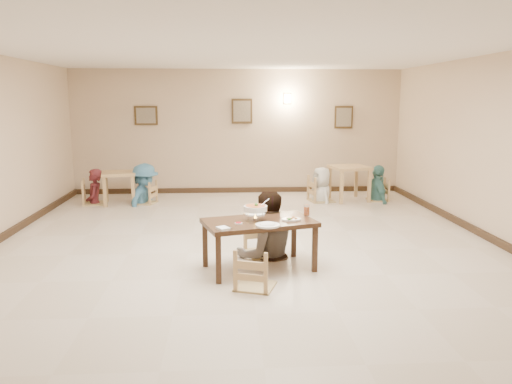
{
  "coord_description": "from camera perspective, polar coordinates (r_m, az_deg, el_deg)",
  "views": [
    {
      "loc": [
        -0.31,
        -7.25,
        2.26
      ],
      "look_at": [
        0.14,
        -0.01,
        0.92
      ],
      "focal_mm": 35.0,
      "sensor_mm": 36.0,
      "label": 1
    }
  ],
  "objects": [
    {
      "name": "rice_plate_far",
      "position": [
        6.98,
        -0.09,
        -2.55
      ],
      "size": [
        0.28,
        0.28,
        0.06
      ],
      "color": "white",
      "rests_on": "main_table"
    },
    {
      "name": "picture_c",
      "position": [
        12.55,
        9.99,
        8.42
      ],
      "size": [
        0.45,
        0.04,
        0.55
      ],
      "color": "#3C2A15",
      "rests_on": "wall_back"
    },
    {
      "name": "bg_diner_b",
      "position": [
        11.23,
        -12.74,
        3.18
      ],
      "size": [
        0.95,
        1.29,
        1.78
      ],
      "primitive_type": "imported",
      "rotation": [
        0.0,
        0.0,
        1.29
      ],
      "color": "teal",
      "rests_on": "floor"
    },
    {
      "name": "baseboard_right",
      "position": [
        8.7,
        26.21,
        -5.31
      ],
      "size": [
        0.06,
        10.0,
        0.12
      ],
      "primitive_type": "cube",
      "color": "#312114",
      "rests_on": "floor"
    },
    {
      "name": "picture_a",
      "position": [
        12.36,
        -12.46,
        8.53
      ],
      "size": [
        0.55,
        0.04,
        0.45
      ],
      "color": "#3C2A15",
      "rests_on": "wall_back"
    },
    {
      "name": "main_diner",
      "position": [
        7.21,
        1.2,
        0.07
      ],
      "size": [
        1.06,
        0.9,
        1.92
      ],
      "primitive_type": "imported",
      "rotation": [
        0.0,
        0.0,
        3.35
      ],
      "color": "gray",
      "rests_on": "floor"
    },
    {
      "name": "bg_chair_ll",
      "position": [
        11.51,
        -18.06,
        1.24
      ],
      "size": [
        0.49,
        0.49,
        1.05
      ],
      "rotation": [
        0.0,
        0.0,
        1.76
      ],
      "color": "tan",
      "rests_on": "floor"
    },
    {
      "name": "bg_diner_c",
      "position": [
        11.3,
        7.53,
        2.82
      ],
      "size": [
        0.67,
        0.86,
        1.56
      ],
      "primitive_type": "imported",
      "rotation": [
        0.0,
        0.0,
        4.97
      ],
      "color": "silver",
      "rests_on": "floor"
    },
    {
      "name": "bg_diner_d",
      "position": [
        11.63,
        13.86,
        3.01
      ],
      "size": [
        0.47,
        0.98,
        1.63
      ],
      "primitive_type": "imported",
      "rotation": [
        0.0,
        0.0,
        1.65
      ],
      "color": "teal",
      "rests_on": "floor"
    },
    {
      "name": "drink_glass",
      "position": [
        6.99,
        5.81,
        -2.1
      ],
      "size": [
        0.08,
        0.08,
        0.15
      ],
      "color": "white",
      "rests_on": "main_table"
    },
    {
      "name": "chili_dish",
      "position": [
        6.49,
        -2.02,
        -3.59
      ],
      "size": [
        0.1,
        0.1,
        0.02
      ],
      "color": "white",
      "rests_on": "main_table"
    },
    {
      "name": "fried_plate",
      "position": [
        6.7,
        4.05,
        -3.07
      ],
      "size": [
        0.26,
        0.26,
        0.06
      ],
      "color": "white",
      "rests_on": "main_table"
    },
    {
      "name": "bg_diner_a",
      "position": [
        11.48,
        -18.14,
        2.51
      ],
      "size": [
        0.46,
        0.62,
        1.56
      ],
      "primitive_type": "imported",
      "rotation": [
        0.0,
        0.0,
        4.87
      ],
      "color": "#551C23",
      "rests_on": "floor"
    },
    {
      "name": "wall_sconce",
      "position": [
        12.3,
        3.59,
        10.61
      ],
      "size": [
        0.16,
        0.05,
        0.22
      ],
      "primitive_type": "cube",
      "color": "#FFD88C",
      "rests_on": "wall_back"
    },
    {
      "name": "chair_near",
      "position": [
        6.08,
        -0.1,
        -6.58
      ],
      "size": [
        0.45,
        0.45,
        0.97
      ],
      "rotation": [
        0.0,
        0.0,
        2.81
      ],
      "color": "tan",
      "rests_on": "floor"
    },
    {
      "name": "picture_b",
      "position": [
        12.21,
        -1.62,
        9.22
      ],
      "size": [
        0.5,
        0.04,
        0.6
      ],
      "color": "#3C2A15",
      "rests_on": "wall_back"
    },
    {
      "name": "napkin_cutlery",
      "position": [
        6.23,
        -3.76,
        -4.17
      ],
      "size": [
        0.22,
        0.26,
        0.03
      ],
      "color": "white",
      "rests_on": "main_table"
    },
    {
      "name": "bg_chair_rl",
      "position": [
        11.34,
        7.5,
        1.66
      ],
      "size": [
        0.51,
        0.51,
        1.1
      ],
      "rotation": [
        0.0,
        0.0,
        1.77
      ],
      "color": "tan",
      "rests_on": "floor"
    },
    {
      "name": "floor",
      "position": [
        7.6,
        -1.03,
        -6.87
      ],
      "size": [
        10.0,
        10.0,
        0.0
      ],
      "primitive_type": "plane",
      "color": "beige",
      "rests_on": "ground"
    },
    {
      "name": "main_table",
      "position": [
        6.7,
        0.36,
        -3.93
      ],
      "size": [
        1.61,
        1.18,
        0.68
      ],
      "rotation": [
        0.0,
        0.0,
        0.28
      ],
      "color": "#3C2618",
      "rests_on": "floor"
    },
    {
      "name": "ceiling",
      "position": [
        7.29,
        -1.11,
        16.26
      ],
      "size": [
        10.0,
        10.0,
        0.0
      ],
      "primitive_type": "plane",
      "color": "silver",
      "rests_on": "wall_back"
    },
    {
      "name": "baseboard_back",
      "position": [
        12.42,
        -2.04,
        0.23
      ],
      "size": [
        8.0,
        0.06,
        0.12
      ],
      "primitive_type": "cube",
      "color": "#312114",
      "rests_on": "floor"
    },
    {
      "name": "chair_far",
      "position": [
        7.37,
        0.9,
        -3.03
      ],
      "size": [
        0.51,
        0.51,
        1.09
      ],
      "rotation": [
        0.0,
        0.0,
        0.29
      ],
      "color": "tan",
      "rests_on": "floor"
    },
    {
      "name": "bg_table_left",
      "position": [
        11.37,
        -15.41,
        1.55
      ],
      "size": [
        0.83,
        0.83,
        0.71
      ],
      "rotation": [
        0.0,
        0.0,
        0.19
      ],
      "color": "tan",
      "rests_on": "floor"
    },
    {
      "name": "wall_right",
      "position": [
        8.47,
        27.17,
        4.14
      ],
      "size": [
        0.0,
        10.0,
        10.0
      ],
      "primitive_type": "plane",
      "rotation": [
        1.57,
        0.0,
        -1.57
      ],
      "color": "#CAAF91",
      "rests_on": "floor"
    },
    {
      "name": "bg_chair_lr",
      "position": [
        11.29,
        -12.66,
        1.08
      ],
      "size": [
        0.45,
        0.45,
        0.95
      ],
      "rotation": [
        0.0,
        0.0,
        -1.85
      ],
      "color": "tan",
      "rests_on": "floor"
    },
    {
      "name": "wall_front",
      "position": [
        2.39,
        4.17,
        -8.15
      ],
      "size": [
        10.0,
        0.0,
        10.0
      ],
      "primitive_type": "plane",
      "rotation": [
        -1.57,
        0.0,
        0.0
      ],
      "color": "#CAAF91",
      "rests_on": "floor"
    },
    {
      "name": "curry_warmer",
      "position": [
        6.64,
        -0.06,
        -1.9
      ],
      "size": [
        0.35,
        0.31,
        0.28
      ],
      "color": "silver",
      "rests_on": "main_table"
    },
    {
      "name": "rice_plate_near",
      "position": [
        6.38,
        1.33,
        -3.78
      ],
      "size": [
        0.32,
        0.32,
        0.07
      ],
      "color": "white",
      "rests_on": "main_table"
    },
    {
      "name": "bg_chair_rr",
      "position": [
        11.68,
        13.79,
        1.33
      ],
      "size": [
        0.44,
        0.44,
        0.95
      ],
      "rotation": [
        0.0,
        0.0,
        -1.61
      ],
      "color": "tan",
      "rests_on": "floor"
    },
    {
      "name": "wall_back",
      "position": [
        12.28,
        -2.08,
        6.89
      ],
      "size": [
        10.0,
        0.0,
        10.0
      ],
      "primitive_type": "plane",
      "rotation": [
        1.57,
        0.0,
        0.0
      ],
      "color": "#CAAF91",
      "rests_on": "floor"
    },
    {
      "name": "bg_table_right",
      "position": [
        11.53,
        10.64,
        2.24
      ],
      "size": [
        0.92,
        0.92,
        0.79
      ],
      "rotation": [
        0.0,
        0.0,
        0.19
      ],
      "color": "tan",
      "rests_on": "floor"
    }
  ]
}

